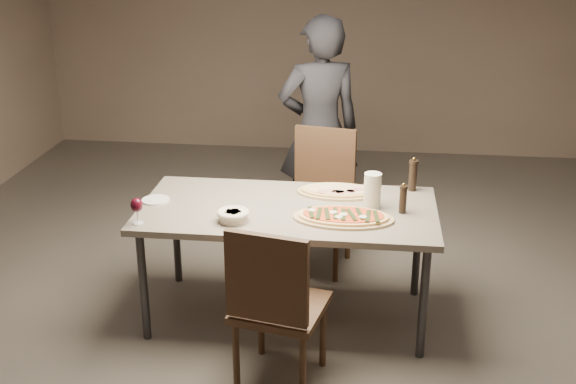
# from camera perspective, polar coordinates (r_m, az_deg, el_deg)

# --- Properties ---
(room) EXTENTS (7.00, 7.00, 7.00)m
(room) POSITION_cam_1_polar(r_m,az_deg,el_deg) (4.18, -0.00, 7.04)
(room) COLOR #58534C
(room) RESTS_ON ground
(dining_table) EXTENTS (1.80, 0.90, 0.75)m
(dining_table) POSITION_cam_1_polar(r_m,az_deg,el_deg) (4.41, -0.00, -1.90)
(dining_table) COLOR gray
(dining_table) RESTS_ON ground
(zucchini_pizza) EXTENTS (0.59, 0.33, 0.05)m
(zucchini_pizza) POSITION_cam_1_polar(r_m,az_deg,el_deg) (4.22, 4.39, -1.97)
(zucchini_pizza) COLOR tan
(zucchini_pizza) RESTS_ON dining_table
(ham_pizza) EXTENTS (0.51, 0.28, 0.04)m
(ham_pizza) POSITION_cam_1_polar(r_m,az_deg,el_deg) (4.60, 3.91, 0.07)
(ham_pizza) COLOR tan
(ham_pizza) RESTS_ON dining_table
(bread_basket) EXTENTS (0.19, 0.19, 0.07)m
(bread_basket) POSITION_cam_1_polar(r_m,az_deg,el_deg) (4.19, -4.36, -1.81)
(bread_basket) COLOR beige
(bread_basket) RESTS_ON dining_table
(oil_dish) EXTENTS (0.14, 0.14, 0.02)m
(oil_dish) POSITION_cam_1_polar(r_m,az_deg,el_deg) (4.61, 5.92, -0.06)
(oil_dish) COLOR white
(oil_dish) RESTS_ON dining_table
(pepper_mill_left) EXTENTS (0.06, 0.06, 0.23)m
(pepper_mill_left) POSITION_cam_1_polar(r_m,az_deg,el_deg) (4.68, 9.84, 1.35)
(pepper_mill_left) COLOR black
(pepper_mill_left) RESTS_ON dining_table
(pepper_mill_right) EXTENTS (0.05, 0.05, 0.19)m
(pepper_mill_right) POSITION_cam_1_polar(r_m,az_deg,el_deg) (4.33, 9.08, -0.53)
(pepper_mill_right) COLOR black
(pepper_mill_right) RESTS_ON dining_table
(carafe) EXTENTS (0.11, 0.11, 0.22)m
(carafe) POSITION_cam_1_polar(r_m,az_deg,el_deg) (4.37, 6.69, 0.10)
(carafe) COLOR silver
(carafe) RESTS_ON dining_table
(wine_glass) EXTENTS (0.07, 0.07, 0.16)m
(wine_glass) POSITION_cam_1_polar(r_m,az_deg,el_deg) (4.21, -11.87, -1.08)
(wine_glass) COLOR silver
(wine_glass) RESTS_ON dining_table
(side_plate) EXTENTS (0.17, 0.17, 0.01)m
(side_plate) POSITION_cam_1_polar(r_m,az_deg,el_deg) (4.56, -10.41, -0.63)
(side_plate) COLOR white
(side_plate) RESTS_ON dining_table
(chair_near) EXTENTS (0.54, 0.54, 0.96)m
(chair_near) POSITION_cam_1_polar(r_m,az_deg,el_deg) (3.80, -1.05, -8.55)
(chair_near) COLOR #402A1B
(chair_near) RESTS_ON ground
(chair_far) EXTENTS (0.55, 0.55, 0.99)m
(chair_far) POSITION_cam_1_polar(r_m,az_deg,el_deg) (5.19, 2.58, 0.11)
(chair_far) COLOR #402A1B
(chair_far) RESTS_ON ground
(diner) EXTENTS (0.74, 0.60, 1.75)m
(diner) POSITION_cam_1_polar(r_m,az_deg,el_deg) (5.52, 2.47, 4.90)
(diner) COLOR black
(diner) RESTS_ON ground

